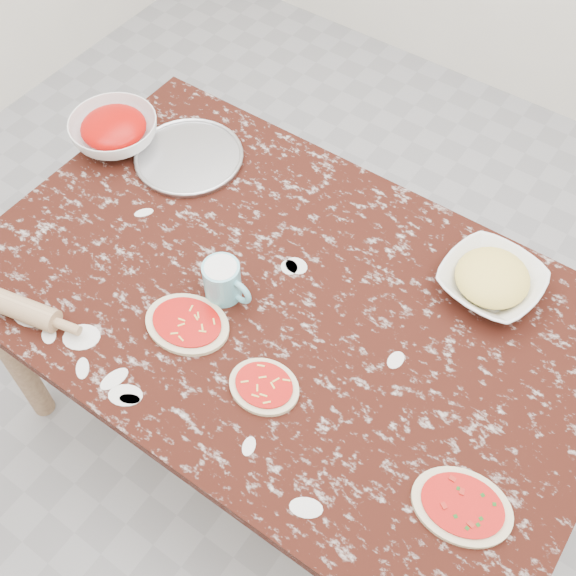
% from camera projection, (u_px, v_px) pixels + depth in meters
% --- Properties ---
extents(ground, '(4.00, 4.00, 0.00)m').
position_uv_depth(ground, '(288.00, 426.00, 2.38)').
color(ground, gray).
extents(worktable, '(1.60, 1.00, 0.75)m').
position_uv_depth(worktable, '(288.00, 318.00, 1.83)').
color(worktable, black).
rests_on(worktable, ground).
extents(pizza_tray, '(0.36, 0.36, 0.01)m').
position_uv_depth(pizza_tray, '(189.00, 158.00, 2.05)').
color(pizza_tray, '#B2B2B7').
rests_on(pizza_tray, worktable).
extents(sauce_bowl, '(0.33, 0.33, 0.08)m').
position_uv_depth(sauce_bowl, '(115.00, 131.00, 2.06)').
color(sauce_bowl, white).
rests_on(sauce_bowl, worktable).
extents(cheese_bowl, '(0.27, 0.27, 0.06)m').
position_uv_depth(cheese_bowl, '(491.00, 282.00, 1.76)').
color(cheese_bowl, white).
rests_on(cheese_bowl, worktable).
extents(flour_mug, '(0.14, 0.09, 0.11)m').
position_uv_depth(flour_mug, '(223.00, 281.00, 1.73)').
color(flour_mug, '#6BBCCB').
rests_on(flour_mug, worktable).
extents(pizza_left, '(0.24, 0.20, 0.02)m').
position_uv_depth(pizza_left, '(187.00, 324.00, 1.72)').
color(pizza_left, beige).
rests_on(pizza_left, worktable).
extents(pizza_mid, '(0.18, 0.15, 0.02)m').
position_uv_depth(pizza_mid, '(264.00, 386.00, 1.62)').
color(pizza_mid, beige).
rests_on(pizza_mid, worktable).
extents(pizza_right, '(0.24, 0.20, 0.02)m').
position_uv_depth(pizza_right, '(462.00, 506.00, 1.46)').
color(pizza_right, beige).
rests_on(pizza_right, worktable).
extents(rolling_pin, '(0.30, 0.12, 0.06)m').
position_uv_depth(rolling_pin, '(5.00, 302.00, 1.73)').
color(rolling_pin, tan).
rests_on(rolling_pin, worktable).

